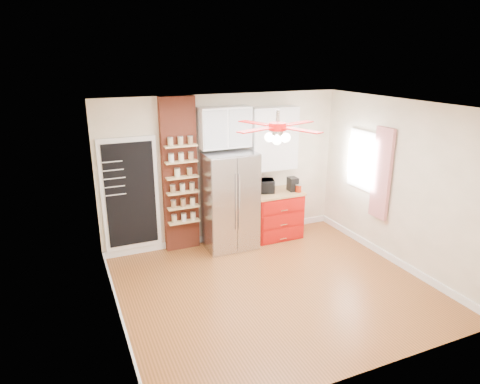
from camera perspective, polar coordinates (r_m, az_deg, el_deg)
name	(u,v)px	position (r m, az deg, el deg)	size (l,w,h in m)	color
floor	(273,287)	(6.61, 4.45, -12.57)	(4.50, 4.50, 0.00)	#965326
ceiling	(278,106)	(5.74, 5.11, 11.36)	(4.50, 4.50, 0.00)	white
wall_back	(224,169)	(7.78, -2.17, 3.02)	(4.50, 0.02, 2.70)	#F8E7C7
wall_front	(369,264)	(4.52, 16.88, -9.14)	(4.50, 0.02, 2.70)	#F8E7C7
wall_left	(111,227)	(5.42, -16.83, -4.54)	(0.02, 4.00, 2.70)	#F8E7C7
wall_right	(399,185)	(7.33, 20.48, 0.94)	(0.02, 4.00, 2.70)	#F8E7C7
chalkboard	(131,195)	(7.40, -14.39, -0.36)	(0.95, 0.05, 1.95)	white
brick_pillar	(180,176)	(7.45, -8.04, 2.18)	(0.60, 0.16, 2.70)	brown
fridge	(229,201)	(7.57, -1.46, -1.16)	(0.90, 0.70, 1.75)	#ACACB0
upper_glass_cabinet	(224,127)	(7.44, -2.10, 8.63)	(0.90, 0.35, 0.70)	white
red_cabinet	(276,214)	(8.15, 4.78, -2.97)	(0.94, 0.64, 0.90)	#AB0F0A
upper_shelf_unit	(273,139)	(7.91, 4.46, 7.12)	(0.90, 0.30, 1.15)	white
window	(363,160)	(7.92, 16.10, 4.07)	(0.04, 0.75, 1.05)	white
curtain	(382,174)	(7.51, 18.36, 2.34)	(0.06, 0.40, 1.55)	red
ceiling_fan	(278,127)	(5.78, 5.04, 8.64)	(1.40, 1.40, 0.44)	silver
toaster_oven	(262,186)	(7.93, 2.94, 0.81)	(0.44, 0.30, 0.24)	black
coffee_maker	(293,184)	(8.06, 7.03, 1.05)	(0.16, 0.20, 0.26)	black
canister_left	(298,189)	(8.01, 7.79, 0.46)	(0.11, 0.11, 0.13)	#A22309
canister_right	(290,186)	(8.14, 6.65, 0.80)	(0.10, 0.10, 0.14)	#B50A1D
pantry_jar_oats	(177,173)	(7.29, -8.37, 2.55)	(0.10, 0.10, 0.14)	beige
pantry_jar_beans	(190,172)	(7.32, -6.75, 2.65)	(0.09, 0.09, 0.13)	olive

